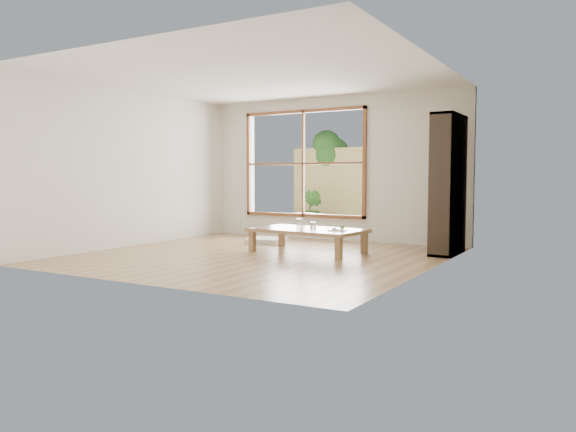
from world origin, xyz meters
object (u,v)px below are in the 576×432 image
Objects in this scene: low_table at (308,231)px; garden_bench at (317,217)px; food_tray at (338,229)px; bookshelf at (448,185)px.

garden_bench is (-1.18, 2.61, 0.01)m from low_table.
food_tray is at bearing -1.59° from low_table.
low_table is 2.21m from bookshelf.
food_tray is (0.54, -0.06, 0.06)m from low_table.
bookshelf reaches higher than food_tray.
garden_bench is at bearing 105.47° from food_tray.
low_table is at bearing 156.52° from food_tray.
low_table is 0.54m from food_tray.
low_table is 0.85× the size of bookshelf.
bookshelf is 1.78m from food_tray.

